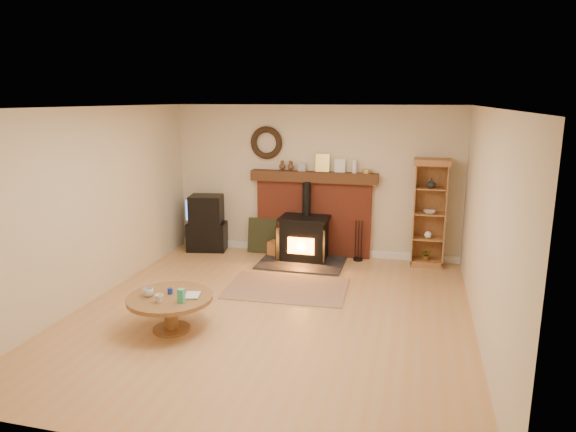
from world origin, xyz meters
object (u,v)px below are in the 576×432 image
(tv_unit, at_px, (207,224))
(curio_cabinet, at_px, (429,213))
(wood_stove, at_px, (304,239))
(coffee_table, at_px, (170,303))

(tv_unit, relative_size, curio_cabinet, 0.57)
(tv_unit, bearing_deg, wood_stove, -5.95)
(coffee_table, bearing_deg, wood_stove, 72.65)
(wood_stove, xyz_separation_m, coffee_table, (-0.95, -3.03, -0.02))
(tv_unit, distance_m, coffee_table, 3.35)
(curio_cabinet, xyz_separation_m, coffee_table, (-2.97, -3.31, -0.54))
(wood_stove, xyz_separation_m, tv_unit, (-1.85, 0.19, 0.11))
(wood_stove, height_order, tv_unit, wood_stove)
(curio_cabinet, bearing_deg, coffee_table, -131.91)
(curio_cabinet, relative_size, coffee_table, 1.75)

